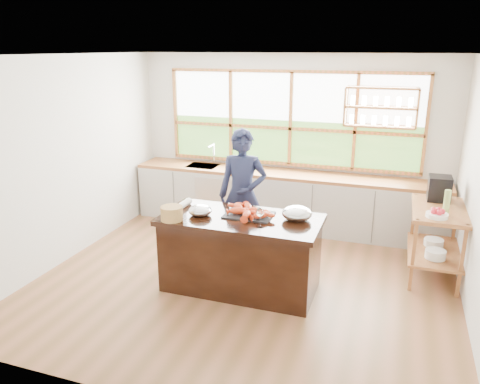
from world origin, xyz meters
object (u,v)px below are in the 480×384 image
at_px(espresso_machine, 439,188).
at_px(cook, 243,195).
at_px(wicker_basket, 172,213).
at_px(island, 241,253).

bearing_deg(espresso_machine, cook, -167.18).
bearing_deg(espresso_machine, wicker_basket, -149.34).
relative_size(cook, espresso_machine, 5.64).
relative_size(cook, wicker_basket, 7.07).
bearing_deg(cook, espresso_machine, 4.76).
height_order(island, wicker_basket, wicker_basket).
bearing_deg(island, espresso_machine, 33.19).
xyz_separation_m(island, wicker_basket, (-0.71, -0.33, 0.53)).
height_order(cook, wicker_basket, cook).
height_order(espresso_machine, wicker_basket, espresso_machine).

